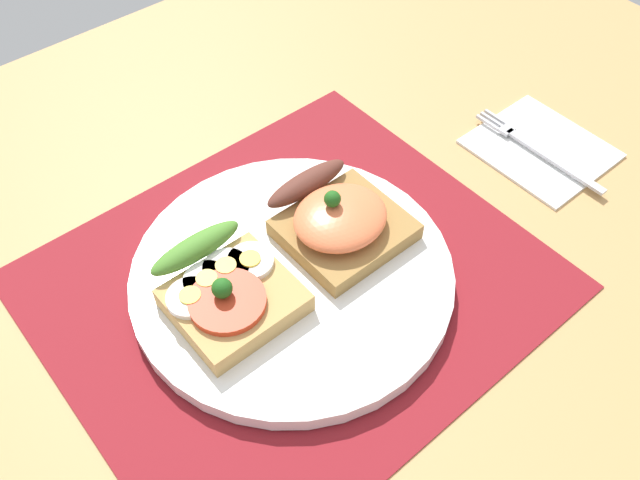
{
  "coord_description": "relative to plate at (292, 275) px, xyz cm",
  "views": [
    {
      "loc": [
        -19.89,
        -27.16,
        45.6
      ],
      "look_at": [
        3.0,
        0.0,
        3.24
      ],
      "focal_mm": 37.79,
      "sensor_mm": 36.0,
      "label": 1
    }
  ],
  "objects": [
    {
      "name": "fork",
      "position": [
        28.13,
        -3.0,
        -0.26
      ],
      "size": [
        1.62,
        14.97,
        0.32
      ],
      "color": "#B7B7BC",
      "rests_on": "napkin"
    },
    {
      "name": "plate",
      "position": [
        0.0,
        0.0,
        0.0
      ],
      "size": [
        26.66,
        26.66,
        1.44
      ],
      "primitive_type": "cylinder",
      "color": "white",
      "rests_on": "placemat"
    },
    {
      "name": "ground_plane",
      "position": [
        0.0,
        0.0,
        -2.62
      ],
      "size": [
        120.0,
        90.0,
        3.2
      ],
      "primitive_type": "cube",
      "color": "tan"
    },
    {
      "name": "sandwich_salmon",
      "position": [
        5.48,
        0.46,
        2.55
      ],
      "size": [
        9.85,
        10.5,
        5.24
      ],
      "color": "olive",
      "rests_on": "plate"
    },
    {
      "name": "sandwich_egg_tomato",
      "position": [
        -5.8,
        1.05,
        2.2
      ],
      "size": [
        9.28,
        10.01,
        4.05
      ],
      "color": "tan",
      "rests_on": "plate"
    },
    {
      "name": "napkin",
      "position": [
        29.13,
        -3.07,
        -0.72
      ],
      "size": [
        11.27,
        12.29,
        0.6
      ],
      "primitive_type": "cube",
      "color": "white",
      "rests_on": "ground_plane"
    },
    {
      "name": "placemat",
      "position": [
        0.0,
        0.0,
        -0.87
      ],
      "size": [
        39.04,
        34.38,
        0.3
      ],
      "primitive_type": "cube",
      "color": "maroon",
      "rests_on": "ground_plane"
    }
  ]
}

